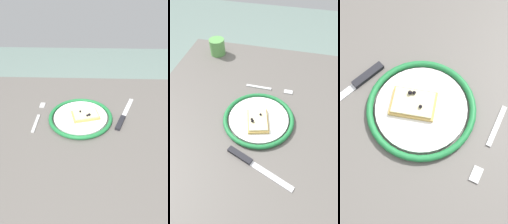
# 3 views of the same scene
# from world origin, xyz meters

# --- Properties ---
(ground_plane) EXTENTS (6.00, 6.00, 0.00)m
(ground_plane) POSITION_xyz_m (0.00, 0.00, 0.00)
(ground_plane) COLOR slate
(dining_table) EXTENTS (1.11, 0.82, 0.73)m
(dining_table) POSITION_xyz_m (0.00, 0.00, 0.65)
(dining_table) COLOR #5B5651
(dining_table) RESTS_ON ground_plane
(plate) EXTENTS (0.26, 0.26, 0.02)m
(plate) POSITION_xyz_m (-0.05, 0.05, 0.74)
(plate) COLOR white
(plate) RESTS_ON dining_table
(pizza_slice_near) EXTENTS (0.12, 0.10, 0.03)m
(pizza_slice_near) POSITION_xyz_m (-0.03, 0.05, 0.75)
(pizza_slice_near) COLOR tan
(pizza_slice_near) RESTS_ON plate
(knife) EXTENTS (0.11, 0.23, 0.01)m
(knife) POSITION_xyz_m (0.12, 0.05, 0.73)
(knife) COLOR silver
(knife) RESTS_ON dining_table
(fork) EXTENTS (0.02, 0.20, 0.00)m
(fork) POSITION_xyz_m (-0.23, 0.06, 0.73)
(fork) COLOR beige
(fork) RESTS_ON dining_table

